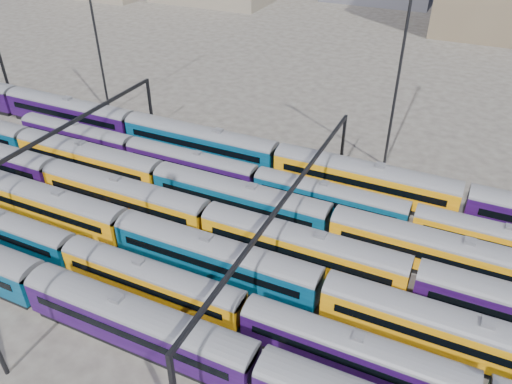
% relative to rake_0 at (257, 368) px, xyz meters
% --- Properties ---
extents(ground, '(500.00, 500.00, 0.00)m').
position_rel_rake_0_xyz_m(ground, '(-13.95, 15.00, -2.82)').
color(ground, '#3B3732').
rests_on(ground, ground).
extents(rake_0, '(130.45, 3.18, 5.36)m').
position_rel_rake_0_xyz_m(rake_0, '(0.00, 0.00, 0.00)').
color(rake_0, black).
rests_on(rake_0, ground).
extents(rake_1, '(113.86, 2.78, 4.67)m').
position_rel_rake_0_xyz_m(rake_1, '(-3.51, 5.00, -0.37)').
color(rake_1, black).
rests_on(rake_1, ground).
extents(rake_2, '(108.49, 3.18, 5.36)m').
position_rel_rake_0_xyz_m(rake_2, '(-9.11, 10.00, -0.00)').
color(rake_2, black).
rests_on(rake_2, ground).
extents(rake_3, '(107.80, 3.16, 5.32)m').
position_rel_rake_0_xyz_m(rake_3, '(-2.03, 15.00, -0.02)').
color(rake_3, black).
rests_on(rake_3, ground).
extents(rake_4, '(129.46, 3.16, 5.32)m').
position_rel_rake_0_xyz_m(rake_4, '(-22.30, 20.00, -0.02)').
color(rake_4, black).
rests_on(rake_4, ground).
extents(rake_5, '(92.41, 2.71, 4.55)m').
position_rel_rake_0_xyz_m(rake_5, '(-2.37, 25.00, -0.43)').
color(rake_5, black).
rests_on(rake_5, ground).
extents(rake_6, '(113.46, 3.32, 5.61)m').
position_rel_rake_0_xyz_m(rake_6, '(-22.51, 30.00, 0.13)').
color(rake_6, black).
rests_on(rake_6, ground).
extents(gantry_1, '(0.35, 40.35, 8.03)m').
position_rel_rake_0_xyz_m(gantry_1, '(-33.95, 15.00, 3.97)').
color(gantry_1, black).
rests_on(gantry_1, ground).
extents(gantry_2, '(0.35, 40.35, 8.03)m').
position_rel_rake_0_xyz_m(gantry_2, '(-3.95, 15.00, 3.97)').
color(gantry_2, black).
rests_on(gantry_2, ground).
extents(mast_1, '(1.40, 0.50, 25.60)m').
position_rel_rake_0_xyz_m(mast_1, '(-43.95, 37.00, 11.15)').
color(mast_1, black).
rests_on(mast_1, ground).
extents(mast_3, '(1.40, 0.50, 25.60)m').
position_rel_rake_0_xyz_m(mast_3, '(1.05, 39.00, 11.15)').
color(mast_3, black).
rests_on(mast_3, ground).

